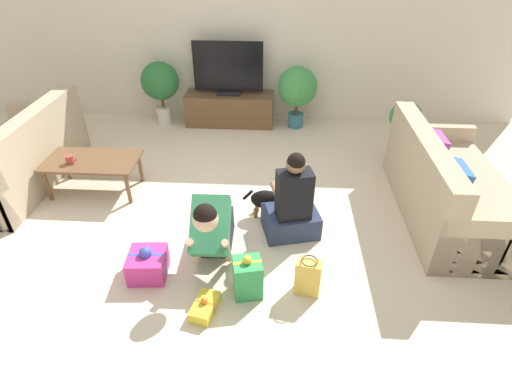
# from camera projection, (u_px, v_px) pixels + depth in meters

# --- Properties ---
(ground_plane) EXTENTS (16.00, 16.00, 0.00)m
(ground_plane) POSITION_uv_depth(u_px,v_px,m) (216.00, 216.00, 4.22)
(ground_plane) COLOR beige
(wall_back) EXTENTS (8.40, 0.06, 2.60)m
(wall_back) POSITION_uv_depth(u_px,v_px,m) (237.00, 31.00, 5.67)
(wall_back) COLOR beige
(wall_back) RESTS_ON ground_plane
(sofa_left) EXTENTS (0.93, 1.90, 0.87)m
(sofa_left) POSITION_uv_depth(u_px,v_px,m) (17.00, 158.00, 4.62)
(sofa_left) COLOR tan
(sofa_left) RESTS_ON ground_plane
(sofa_right) EXTENTS (0.93, 1.90, 0.87)m
(sofa_right) POSITION_uv_depth(u_px,v_px,m) (447.00, 189.00, 4.09)
(sofa_right) COLOR tan
(sofa_right) RESTS_ON ground_plane
(coffee_table) EXTENTS (1.02, 0.57, 0.40)m
(coffee_table) POSITION_uv_depth(u_px,v_px,m) (92.00, 163.00, 4.42)
(coffee_table) COLOR brown
(coffee_table) RESTS_ON ground_plane
(tv_console) EXTENTS (1.30, 0.43, 0.47)m
(tv_console) POSITION_uv_depth(u_px,v_px,m) (230.00, 109.00, 6.03)
(tv_console) COLOR brown
(tv_console) RESTS_ON ground_plane
(tv) EXTENTS (1.00, 0.20, 0.76)m
(tv) POSITION_uv_depth(u_px,v_px,m) (228.00, 71.00, 5.71)
(tv) COLOR black
(tv) RESTS_ON tv_console
(potted_plant_corner_right) EXTENTS (0.39, 0.39, 0.73)m
(potted_plant_corner_right) POSITION_uv_depth(u_px,v_px,m) (404.00, 124.00, 5.10)
(potted_plant_corner_right) COLOR beige
(potted_plant_corner_right) RESTS_ON ground_plane
(potted_plant_back_right) EXTENTS (0.57, 0.57, 0.90)m
(potted_plant_back_right) POSITION_uv_depth(u_px,v_px,m) (297.00, 89.00, 5.74)
(potted_plant_back_right) COLOR #336B84
(potted_plant_back_right) RESTS_ON ground_plane
(potted_plant_back_left) EXTENTS (0.55, 0.55, 0.94)m
(potted_plant_back_left) POSITION_uv_depth(u_px,v_px,m) (160.00, 84.00, 5.82)
(potted_plant_back_left) COLOR beige
(potted_plant_back_left) RESTS_ON ground_plane
(person_kneeling) EXTENTS (0.35, 0.81, 0.79)m
(person_kneeling) POSITION_uv_depth(u_px,v_px,m) (212.00, 228.00, 3.49)
(person_kneeling) COLOR #23232D
(person_kneeling) RESTS_ON ground_plane
(person_sitting) EXTENTS (0.60, 0.56, 0.91)m
(person_sitting) POSITION_uv_depth(u_px,v_px,m) (292.00, 206.00, 3.81)
(person_sitting) COLOR #283351
(person_sitting) RESTS_ON ground_plane
(dog) EXTENTS (0.55, 0.20, 0.33)m
(dog) POSITION_uv_depth(u_px,v_px,m) (272.00, 199.00, 4.10)
(dog) COLOR black
(dog) RESTS_ON ground_plane
(gift_box_a) EXTENTS (0.22, 0.32, 0.15)m
(gift_box_a) POSITION_uv_depth(u_px,v_px,m) (205.00, 307.00, 3.15)
(gift_box_a) COLOR yellow
(gift_box_a) RESTS_ON ground_plane
(gift_box_b) EXTENTS (0.34, 0.35, 0.31)m
(gift_box_b) POSITION_uv_depth(u_px,v_px,m) (148.00, 264.00, 3.45)
(gift_box_b) COLOR #CC3389
(gift_box_b) RESTS_ON ground_plane
(gift_box_c) EXTENTS (0.27, 0.26, 0.40)m
(gift_box_c) POSITION_uv_depth(u_px,v_px,m) (248.00, 277.00, 3.25)
(gift_box_c) COLOR #2D934C
(gift_box_c) RESTS_ON ground_plane
(gift_bag_a) EXTENTS (0.22, 0.16, 0.36)m
(gift_bag_a) POSITION_uv_depth(u_px,v_px,m) (308.00, 277.00, 3.25)
(gift_bag_a) COLOR #E5B74C
(gift_bag_a) RESTS_ON ground_plane
(mug) EXTENTS (0.12, 0.08, 0.09)m
(mug) POSITION_uv_depth(u_px,v_px,m) (70.00, 160.00, 4.31)
(mug) COLOR #B23D38
(mug) RESTS_ON coffee_table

